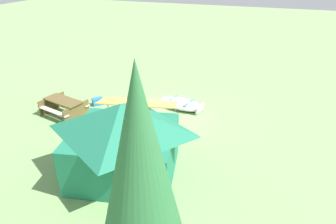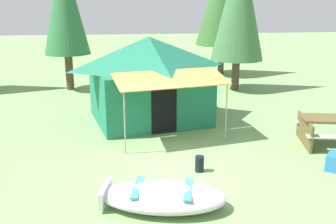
{
  "view_description": "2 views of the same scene",
  "coord_description": "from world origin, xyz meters",
  "px_view_note": "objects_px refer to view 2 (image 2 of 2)",
  "views": [
    {
      "loc": [
        -4.45,
        11.28,
        6.67
      ],
      "look_at": [
        -0.63,
        0.66,
        0.86
      ],
      "focal_mm": 31.61,
      "sensor_mm": 36.0,
      "label": 1
    },
    {
      "loc": [
        -1.25,
        -7.94,
        3.68
      ],
      "look_at": [
        -0.03,
        1.09,
        1.07
      ],
      "focal_mm": 40.71,
      "sensor_mm": 36.0,
      "label": 2
    }
  ],
  "objects_px": {
    "canvas_cabin_tent": "(149,78)",
    "fuel_can": "(199,164)",
    "beached_rowboat": "(162,196)",
    "cooler_box": "(335,162)",
    "pine_tree_back_right": "(64,3)",
    "pine_tree_far_center": "(239,1)"
  },
  "relations": [
    {
      "from": "canvas_cabin_tent",
      "to": "cooler_box",
      "type": "bearing_deg",
      "value": -48.84
    },
    {
      "from": "canvas_cabin_tent",
      "to": "pine_tree_far_center",
      "type": "relative_size",
      "value": 0.79
    },
    {
      "from": "beached_rowboat",
      "to": "pine_tree_back_right",
      "type": "bearing_deg",
      "value": 104.88
    },
    {
      "from": "canvas_cabin_tent",
      "to": "pine_tree_back_right",
      "type": "bearing_deg",
      "value": 121.4
    },
    {
      "from": "beached_rowboat",
      "to": "pine_tree_back_right",
      "type": "height_order",
      "value": "pine_tree_back_right"
    },
    {
      "from": "pine_tree_far_center",
      "to": "fuel_can",
      "type": "bearing_deg",
      "value": -112.44
    },
    {
      "from": "beached_rowboat",
      "to": "cooler_box",
      "type": "xyz_separation_m",
      "value": [
        4.13,
        1.14,
        -0.03
      ]
    },
    {
      "from": "fuel_can",
      "to": "canvas_cabin_tent",
      "type": "bearing_deg",
      "value": 100.64
    },
    {
      "from": "canvas_cabin_tent",
      "to": "pine_tree_far_center",
      "type": "distance_m",
      "value": 6.25
    },
    {
      "from": "cooler_box",
      "to": "pine_tree_back_right",
      "type": "bearing_deg",
      "value": 126.28
    },
    {
      "from": "fuel_can",
      "to": "cooler_box",
      "type": "bearing_deg",
      "value": -5.63
    },
    {
      "from": "canvas_cabin_tent",
      "to": "fuel_can",
      "type": "height_order",
      "value": "canvas_cabin_tent"
    },
    {
      "from": "beached_rowboat",
      "to": "canvas_cabin_tent",
      "type": "distance_m",
      "value": 5.71
    },
    {
      "from": "canvas_cabin_tent",
      "to": "cooler_box",
      "type": "xyz_separation_m",
      "value": [
        3.88,
        -4.44,
        -1.21
      ]
    },
    {
      "from": "fuel_can",
      "to": "pine_tree_far_center",
      "type": "bearing_deg",
      "value": 67.56
    },
    {
      "from": "cooler_box",
      "to": "pine_tree_far_center",
      "type": "height_order",
      "value": "pine_tree_far_center"
    },
    {
      "from": "fuel_can",
      "to": "pine_tree_back_right",
      "type": "height_order",
      "value": "pine_tree_back_right"
    },
    {
      "from": "cooler_box",
      "to": "pine_tree_back_right",
      "type": "relative_size",
      "value": 0.09
    },
    {
      "from": "pine_tree_back_right",
      "to": "canvas_cabin_tent",
      "type": "bearing_deg",
      "value": -58.6
    },
    {
      "from": "pine_tree_back_right",
      "to": "beached_rowboat",
      "type": "bearing_deg",
      "value": -75.12
    },
    {
      "from": "cooler_box",
      "to": "fuel_can",
      "type": "xyz_separation_m",
      "value": [
        -3.1,
        0.31,
        -0.01
      ]
    },
    {
      "from": "canvas_cabin_tent",
      "to": "beached_rowboat",
      "type": "bearing_deg",
      "value": -92.6
    }
  ]
}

